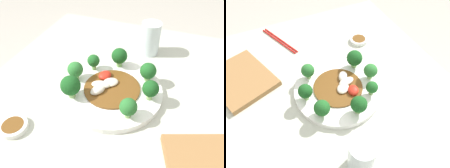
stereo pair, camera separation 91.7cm
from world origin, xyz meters
TOP-DOWN VIEW (x-y plane):
  - ground_plane at (0.00, 0.00)m, footprint 8.00×8.00m
  - table at (0.00, 0.00)m, footprint 0.98×0.91m
  - plate at (-0.01, -0.03)m, footprint 0.31×0.31m
  - broccoli_northwest at (-0.09, 0.06)m, footprint 0.05×0.05m
  - broccoli_north at (-0.01, 0.09)m, footprint 0.05×0.05m
  - broccoli_southeast at (0.06, -0.13)m, footprint 0.06×0.06m
  - broccoli_south at (-0.02, -0.16)m, footprint 0.05×0.05m
  - broccoli_northeast at (0.08, 0.05)m, footprint 0.05×0.05m
  - broccoli_southwest at (-0.08, -0.12)m, footprint 0.04×0.04m
  - broccoli_west at (-0.13, -0.05)m, footprint 0.05×0.05m
  - stirfry_center at (-0.01, -0.05)m, footprint 0.17×0.17m
  - drinking_glass at (-0.28, 0.02)m, footprint 0.07×0.07m
  - chopsticks at (0.35, 0.09)m, footprint 0.22×0.10m
  - sauce_dish at (0.21, -0.23)m, footprint 0.08×0.08m
  - cutting_board at (0.18, 0.28)m, footprint 0.30×0.27m

SIDE VIEW (x-z plane):
  - ground_plane at x=0.00m, z-range 0.00..0.00m
  - table at x=0.00m, z-range 0.00..0.70m
  - chopsticks at x=0.35m, z-range 0.70..0.71m
  - sauce_dish at x=0.21m, z-range 0.71..0.72m
  - plate at x=-0.01m, z-range 0.70..0.72m
  - cutting_board at x=0.18m, z-range 0.70..0.72m
  - stirfry_center at x=-0.01m, z-range 0.72..0.74m
  - broccoli_southwest at x=-0.08m, z-range 0.73..0.79m
  - broccoli_northwest at x=-0.09m, z-range 0.73..0.79m
  - broccoli_northeast at x=0.08m, z-range 0.73..0.79m
  - broccoli_south at x=-0.02m, z-range 0.73..0.79m
  - broccoli_north at x=-0.01m, z-range 0.73..0.80m
  - broccoli_west at x=-0.13m, z-range 0.73..0.80m
  - broccoli_southeast at x=0.06m, z-range 0.73..0.80m
  - drinking_glass at x=-0.28m, z-range 0.70..0.83m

